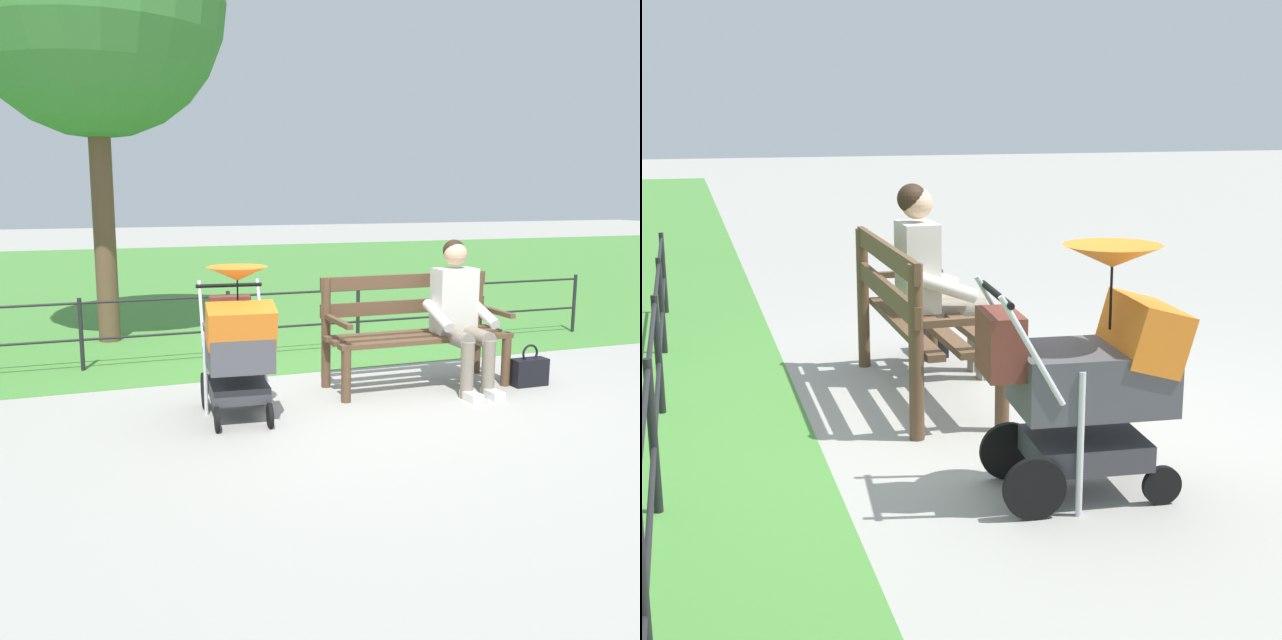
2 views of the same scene
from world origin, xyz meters
TOP-DOWN VIEW (x-y plane):
  - ground_plane at (0.00, 0.00)m, footprint 60.00×60.00m
  - grass_lawn at (0.00, -8.80)m, footprint 40.00×16.00m
  - park_bench at (-0.61, -0.12)m, footprint 1.60×0.61m
  - person_on_bench at (-0.94, 0.11)m, footprint 0.53×0.74m
  - stroller at (1.05, 0.30)m, footprint 0.58×0.93m
  - handbag at (-1.56, 0.27)m, footprint 0.32×0.14m
  - park_fence at (0.00, -1.59)m, footprint 7.11×0.04m
  - tree_near_bench at (1.80, -2.94)m, footprint 2.82×2.82m

SIDE VIEW (x-z plane):
  - ground_plane at x=0.00m, z-range 0.00..0.00m
  - grass_lawn at x=0.00m, z-range 0.00..0.01m
  - handbag at x=-1.56m, z-range -0.06..0.31m
  - park_fence at x=0.00m, z-range 0.07..0.77m
  - park_bench at x=-0.61m, z-range 0.05..1.01m
  - stroller at x=1.05m, z-range 0.02..1.17m
  - person_on_bench at x=-0.94m, z-range 0.04..1.31m
  - tree_near_bench at x=1.80m, z-range 1.11..6.17m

